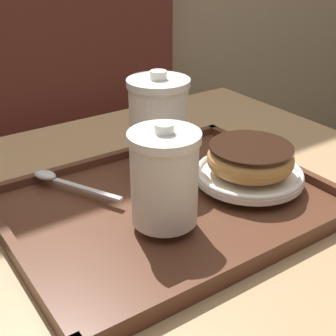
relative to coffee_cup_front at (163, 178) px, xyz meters
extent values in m
cube|color=brown|center=(0.10, 0.91, -0.56)|extent=(1.29, 0.44, 0.45)
cube|color=tan|center=(0.00, 0.07, -0.10)|extent=(0.92, 0.71, 0.03)
cube|color=#512D1E|center=(0.04, 0.05, -0.08)|extent=(0.42, 0.33, 0.01)
cube|color=#512D1E|center=(0.04, -0.11, -0.06)|extent=(0.42, 0.01, 0.01)
cube|color=#512D1E|center=(0.04, 0.20, -0.06)|extent=(0.42, 0.01, 0.01)
cube|color=#512D1E|center=(-0.17, 0.05, -0.06)|extent=(0.01, 0.33, 0.01)
cube|color=#512D1E|center=(0.24, 0.05, -0.06)|extent=(0.01, 0.33, 0.01)
cylinder|color=white|center=(0.00, 0.00, -0.01)|extent=(0.08, 0.08, 0.10)
cylinder|color=white|center=(0.00, 0.00, 0.05)|extent=(0.08, 0.08, 0.01)
cylinder|color=white|center=(0.00, 0.00, 0.06)|extent=(0.02, 0.02, 0.01)
cylinder|color=white|center=(0.08, 0.13, 0.00)|extent=(0.08, 0.08, 0.12)
cylinder|color=white|center=(0.08, 0.13, 0.07)|extent=(0.09, 0.09, 0.01)
cylinder|color=white|center=(0.08, 0.13, 0.08)|extent=(0.02, 0.02, 0.01)
cylinder|color=white|center=(0.16, 0.02, -0.05)|extent=(0.15, 0.15, 0.01)
torus|color=white|center=(0.16, 0.02, -0.05)|extent=(0.15, 0.15, 0.01)
torus|color=tan|center=(0.16, 0.02, -0.03)|extent=(0.12, 0.12, 0.03)
cylinder|color=black|center=(0.16, 0.02, -0.01)|extent=(0.12, 0.12, 0.00)
ellipsoid|color=silver|center=(-0.08, 0.18, -0.05)|extent=(0.04, 0.04, 0.01)
cube|color=silver|center=(-0.05, 0.12, -0.06)|extent=(0.06, 0.10, 0.00)
camera|label=1|loc=(-0.27, -0.40, 0.26)|focal=50.00mm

